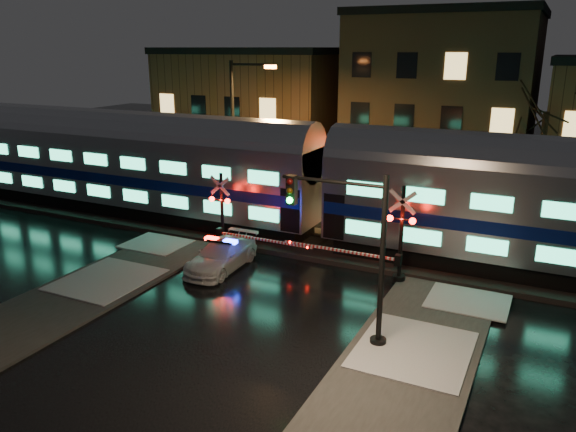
# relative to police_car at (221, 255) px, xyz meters

# --- Properties ---
(ground) EXTENTS (120.00, 120.00, 0.00)m
(ground) POSITION_rel_police_car_xyz_m (2.97, -0.43, -0.64)
(ground) COLOR black
(ground) RESTS_ON ground
(ballast) EXTENTS (90.00, 4.20, 0.24)m
(ballast) POSITION_rel_police_car_xyz_m (2.97, 4.57, -0.52)
(ballast) COLOR black
(ballast) RESTS_ON ground
(sidewalk_left) EXTENTS (4.00, 20.00, 0.12)m
(sidewalk_left) POSITION_rel_police_car_xyz_m (-3.53, -6.43, -0.58)
(sidewalk_left) COLOR #2D2D2D
(sidewalk_left) RESTS_ON ground
(sidewalk_right) EXTENTS (4.00, 20.00, 0.12)m
(sidewalk_right) POSITION_rel_police_car_xyz_m (9.47, -6.43, -0.58)
(sidewalk_right) COLOR #2D2D2D
(sidewalk_right) RESTS_ON ground
(building_left) EXTENTS (14.00, 10.00, 9.00)m
(building_left) POSITION_rel_police_car_xyz_m (-10.03, 21.57, 3.86)
(building_left) COLOR brown
(building_left) RESTS_ON ground
(building_mid) EXTENTS (12.00, 11.00, 11.50)m
(building_mid) POSITION_rel_police_car_xyz_m (4.97, 22.07, 5.11)
(building_mid) COLOR brown
(building_mid) RESTS_ON ground
(train) EXTENTS (51.00, 3.12, 5.92)m
(train) POSITION_rel_police_car_xyz_m (3.00, 4.57, 2.74)
(train) COLOR black
(train) RESTS_ON ballast
(police_car) EXTENTS (1.91, 4.43, 1.42)m
(police_car) POSITION_rel_police_car_xyz_m (0.00, 0.00, 0.00)
(police_car) COLOR silver
(police_car) RESTS_ON ground
(crossing_signal_right) EXTENTS (5.88, 0.66, 4.16)m
(crossing_signal_right) POSITION_rel_police_car_xyz_m (7.14, 1.88, 1.08)
(crossing_signal_right) COLOR black
(crossing_signal_right) RESTS_ON ground
(crossing_signal_left) EXTENTS (5.45, 0.64, 3.86)m
(crossing_signal_left) POSITION_rel_police_car_xyz_m (-0.81, 1.87, 0.95)
(crossing_signal_left) COLOR black
(crossing_signal_left) RESTS_ON ground
(traffic_light) EXTENTS (3.75, 0.69, 5.80)m
(traffic_light) POSITION_rel_police_car_xyz_m (7.40, -3.56, 2.44)
(traffic_light) COLOR black
(traffic_light) RESTS_ON ground
(streetlight) EXTENTS (2.94, 0.31, 8.79)m
(streetlight) POSITION_rel_police_car_xyz_m (-4.20, 8.57, 4.43)
(streetlight) COLOR black
(streetlight) RESTS_ON ground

